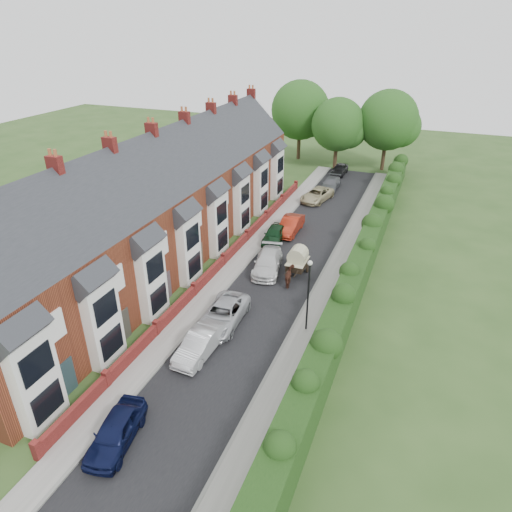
% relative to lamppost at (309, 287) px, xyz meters
% --- Properties ---
extents(ground, '(140.00, 140.00, 0.00)m').
position_rel_lamppost_xyz_m(ground, '(-3.40, -4.00, -3.30)').
color(ground, '#2D4C1E').
rests_on(ground, ground).
extents(road, '(6.00, 58.00, 0.02)m').
position_rel_lamppost_xyz_m(road, '(-3.90, 7.00, -3.29)').
color(road, black).
rests_on(road, ground).
extents(pavement_hedge_side, '(2.20, 58.00, 0.12)m').
position_rel_lamppost_xyz_m(pavement_hedge_side, '(0.20, 7.00, -3.24)').
color(pavement_hedge_side, gray).
rests_on(pavement_hedge_side, ground).
extents(pavement_house_side, '(1.70, 58.00, 0.12)m').
position_rel_lamppost_xyz_m(pavement_house_side, '(-7.75, 7.00, -3.24)').
color(pavement_house_side, gray).
rests_on(pavement_house_side, ground).
extents(kerb_hedge_side, '(0.18, 58.00, 0.13)m').
position_rel_lamppost_xyz_m(kerb_hedge_side, '(-0.85, 7.00, -3.23)').
color(kerb_hedge_side, gray).
rests_on(kerb_hedge_side, ground).
extents(kerb_house_side, '(0.18, 58.00, 0.13)m').
position_rel_lamppost_xyz_m(kerb_house_side, '(-6.95, 7.00, -3.23)').
color(kerb_house_side, gray).
rests_on(kerb_house_side, ground).
extents(hedge, '(2.10, 58.00, 2.85)m').
position_rel_lamppost_xyz_m(hedge, '(2.00, 7.00, -1.70)').
color(hedge, black).
rests_on(hedge, ground).
extents(terrace_row, '(9.05, 40.50, 11.50)m').
position_rel_lamppost_xyz_m(terrace_row, '(-14.27, 5.98, 1.18)').
color(terrace_row, brown).
rests_on(terrace_row, ground).
extents(garden_wall_row, '(0.35, 40.35, 1.10)m').
position_rel_lamppost_xyz_m(garden_wall_row, '(-8.75, 6.00, -2.84)').
color(garden_wall_row, maroon).
rests_on(garden_wall_row, ground).
extents(lamppost, '(0.32, 0.32, 5.16)m').
position_rel_lamppost_xyz_m(lamppost, '(0.00, 0.00, 0.00)').
color(lamppost, black).
rests_on(lamppost, ground).
extents(tree_far_left, '(7.14, 6.80, 9.29)m').
position_rel_lamppost_xyz_m(tree_far_left, '(-6.05, 36.08, 2.41)').
color(tree_far_left, '#332316').
rests_on(tree_far_left, ground).
extents(tree_far_right, '(7.98, 7.60, 10.31)m').
position_rel_lamppost_xyz_m(tree_far_right, '(-0.01, 38.08, 3.02)').
color(tree_far_right, '#332316').
rests_on(tree_far_right, ground).
extents(tree_far_back, '(8.40, 8.00, 10.82)m').
position_rel_lamppost_xyz_m(tree_far_back, '(-11.99, 39.08, 3.32)').
color(tree_far_back, '#332316').
rests_on(tree_far_back, ground).
extents(car_navy, '(2.40, 4.44, 1.43)m').
position_rel_lamppost_xyz_m(car_navy, '(-5.95, -11.87, -2.58)').
color(car_navy, black).
rests_on(car_navy, ground).
extents(car_silver_a, '(1.70, 4.46, 1.45)m').
position_rel_lamppost_xyz_m(car_silver_a, '(-5.31, -4.60, -2.57)').
color(car_silver_a, '#B9BABE').
rests_on(car_silver_a, ground).
extents(car_silver_b, '(2.64, 5.26, 1.43)m').
position_rel_lamppost_xyz_m(car_silver_b, '(-5.34, -1.26, -2.58)').
color(car_silver_b, '#B9BBC1').
rests_on(car_silver_b, ground).
extents(car_white, '(2.97, 5.31, 1.45)m').
position_rel_lamppost_xyz_m(car_white, '(-5.09, 6.53, -2.57)').
color(car_white, silver).
rests_on(car_white, ground).
extents(car_green, '(2.00, 4.28, 1.42)m').
position_rel_lamppost_xyz_m(car_green, '(-6.40, 11.85, -2.59)').
color(car_green, black).
rests_on(car_green, ground).
extents(car_red, '(1.63, 4.60, 1.51)m').
position_rel_lamppost_xyz_m(car_red, '(-5.65, 14.20, -2.54)').
color(car_red, maroon).
rests_on(car_red, ground).
extents(car_beige, '(3.24, 5.26, 1.36)m').
position_rel_lamppost_xyz_m(car_beige, '(-5.51, 23.40, -2.62)').
color(car_beige, '#BCB188').
rests_on(car_beige, ground).
extents(car_grey, '(1.88, 4.51, 1.30)m').
position_rel_lamppost_xyz_m(car_grey, '(-5.00, 27.80, -2.65)').
color(car_grey, '#5A5C62').
rests_on(car_grey, ground).
extents(car_black, '(1.77, 4.11, 1.38)m').
position_rel_lamppost_xyz_m(car_black, '(-5.25, 33.76, -2.61)').
color(car_black, black).
rests_on(car_black, ground).
extents(horse, '(1.20, 1.85, 1.44)m').
position_rel_lamppost_xyz_m(horse, '(-2.71, 5.02, -2.58)').
color(horse, '#49261B').
rests_on(horse, ground).
extents(horse_cart, '(1.50, 3.31, 2.39)m').
position_rel_lamppost_xyz_m(horse_cart, '(-2.71, 6.86, -1.93)').
color(horse_cart, black).
rests_on(horse_cart, ground).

